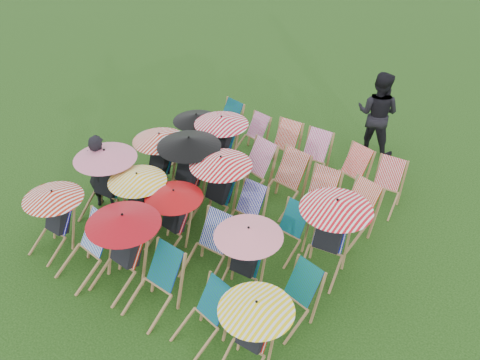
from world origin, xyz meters
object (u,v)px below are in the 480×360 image
Objects in this scene: deckchair_0 at (52,219)px; person_rear at (377,114)px; person_left at (101,172)px; deckchair_29 at (385,187)px; deckchair_5 at (249,334)px.

person_rear is at bearing 62.94° from deckchair_0.
person_rear is (3.28, 4.92, 0.17)m from person_left.
deckchair_0 is 6.09m from deckchair_29.
deckchair_0 is at bearing 58.36° from person_rear.
deckchair_0 is 0.77× the size of person_left.
person_rear reaches higher than deckchair_0.
deckchair_29 is 2.06m from person_rear.
person_left is at bearing 161.70° from deckchair_5.
deckchair_29 is 0.57× the size of person_left.
deckchair_5 is 0.77× the size of person_left.
person_left is (-4.31, -3.21, 0.33)m from deckchair_29.
person_rear is (-1.09, 6.19, 0.32)m from deckchair_5.
deckchair_29 is at bearing 88.65° from deckchair_5.
deckchair_5 is at bearing -95.59° from deckchair_29.
person_left reaches higher than deckchair_5.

